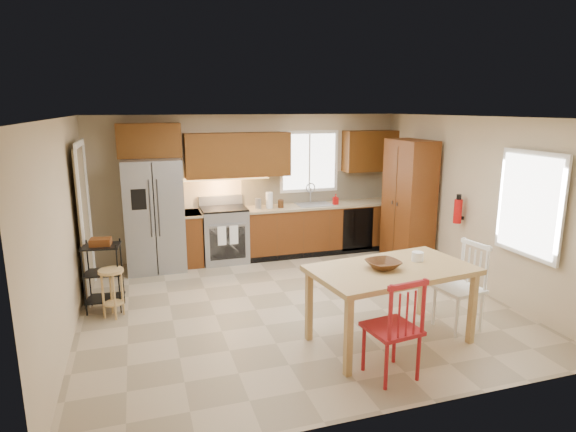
# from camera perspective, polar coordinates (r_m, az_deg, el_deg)

# --- Properties ---
(floor) EXTENTS (5.50, 5.50, 0.00)m
(floor) POSITION_cam_1_polar(r_m,az_deg,el_deg) (6.64, 0.73, -10.49)
(floor) COLOR tan
(floor) RESTS_ON ground
(ceiling) EXTENTS (5.50, 5.00, 0.02)m
(ceiling) POSITION_cam_1_polar(r_m,az_deg,el_deg) (6.10, 0.80, 11.63)
(ceiling) COLOR silver
(ceiling) RESTS_ON ground
(wall_back) EXTENTS (5.50, 0.02, 2.50)m
(wall_back) POSITION_cam_1_polar(r_m,az_deg,el_deg) (8.62, -4.47, 3.58)
(wall_back) COLOR #CCB793
(wall_back) RESTS_ON ground
(wall_front) EXTENTS (5.50, 0.02, 2.50)m
(wall_front) POSITION_cam_1_polar(r_m,az_deg,el_deg) (4.05, 12.03, -7.35)
(wall_front) COLOR #CCB793
(wall_front) RESTS_ON ground
(wall_left) EXTENTS (0.02, 5.00, 2.50)m
(wall_left) POSITION_cam_1_polar(r_m,az_deg,el_deg) (6.01, -25.01, -1.65)
(wall_left) COLOR #CCB793
(wall_left) RESTS_ON ground
(wall_right) EXTENTS (0.02, 5.00, 2.50)m
(wall_right) POSITION_cam_1_polar(r_m,az_deg,el_deg) (7.56, 20.97, 1.47)
(wall_right) COLOR #CCB793
(wall_right) RESTS_ON ground
(refrigerator) EXTENTS (0.92, 0.75, 1.82)m
(refrigerator) POSITION_cam_1_polar(r_m,az_deg,el_deg) (8.10, -15.60, 0.10)
(refrigerator) COLOR gray
(refrigerator) RESTS_ON floor
(range_stove) EXTENTS (0.76, 0.63, 0.92)m
(range_stove) POSITION_cam_1_polar(r_m,az_deg,el_deg) (8.38, -7.55, -2.29)
(range_stove) COLOR gray
(range_stove) RESTS_ON floor
(base_cabinet_narrow) EXTENTS (0.30, 0.60, 0.90)m
(base_cabinet_narrow) POSITION_cam_1_polar(r_m,az_deg,el_deg) (8.32, -11.30, -2.61)
(base_cabinet_narrow) COLOR #5B2910
(base_cabinet_narrow) RESTS_ON floor
(base_cabinet_run) EXTENTS (2.92, 0.60, 0.90)m
(base_cabinet_run) POSITION_cam_1_polar(r_m,az_deg,el_deg) (8.88, 4.20, -1.41)
(base_cabinet_run) COLOR #5B2910
(base_cabinet_run) RESTS_ON floor
(dishwasher) EXTENTS (0.60, 0.02, 0.78)m
(dishwasher) POSITION_cam_1_polar(r_m,az_deg,el_deg) (8.84, 8.27, -1.57)
(dishwasher) COLOR black
(dishwasher) RESTS_ON floor
(backsplash) EXTENTS (2.92, 0.03, 0.55)m
(backsplash) POSITION_cam_1_polar(r_m,az_deg,el_deg) (8.99, 3.60, 3.49)
(backsplash) COLOR beige
(backsplash) RESTS_ON wall_back
(upper_over_fridge) EXTENTS (1.00, 0.35, 0.55)m
(upper_over_fridge) POSITION_cam_1_polar(r_m,az_deg,el_deg) (8.13, -16.16, 8.60)
(upper_over_fridge) COLOR #5F330F
(upper_over_fridge) RESTS_ON wall_back
(upper_left_block) EXTENTS (1.80, 0.35, 0.75)m
(upper_left_block) POSITION_cam_1_polar(r_m,az_deg,el_deg) (8.32, -5.95, 7.22)
(upper_left_block) COLOR #5F330F
(upper_left_block) RESTS_ON wall_back
(upper_right_block) EXTENTS (1.00, 0.35, 0.75)m
(upper_right_block) POSITION_cam_1_polar(r_m,az_deg,el_deg) (9.16, 9.69, 7.61)
(upper_right_block) COLOR #5F330F
(upper_right_block) RESTS_ON wall_back
(window_back) EXTENTS (1.12, 0.04, 1.12)m
(window_back) POSITION_cam_1_polar(r_m,az_deg,el_deg) (8.86, 2.50, 6.47)
(window_back) COLOR white
(window_back) RESTS_ON wall_back
(sink) EXTENTS (0.62, 0.46, 0.16)m
(sink) POSITION_cam_1_polar(r_m,az_deg,el_deg) (8.72, 3.08, 1.10)
(sink) COLOR gray
(sink) RESTS_ON base_cabinet_run
(undercab_glow) EXTENTS (1.60, 0.30, 0.01)m
(undercab_glow) POSITION_cam_1_polar(r_m,az_deg,el_deg) (8.29, -7.89, 4.39)
(undercab_glow) COLOR #FFBF66
(undercab_glow) RESTS_ON wall_back
(soap_bottle) EXTENTS (0.09, 0.09, 0.19)m
(soap_bottle) POSITION_cam_1_polar(r_m,az_deg,el_deg) (8.74, 5.66, 2.00)
(soap_bottle) COLOR #B10D0C
(soap_bottle) RESTS_ON base_cabinet_run
(paper_towel) EXTENTS (0.12, 0.12, 0.28)m
(paper_towel) POSITION_cam_1_polar(r_m,az_deg,el_deg) (8.38, -2.23, 1.89)
(paper_towel) COLOR white
(paper_towel) RESTS_ON base_cabinet_run
(canister_steel) EXTENTS (0.11, 0.11, 0.18)m
(canister_steel) POSITION_cam_1_polar(r_m,az_deg,el_deg) (8.34, -3.56, 1.47)
(canister_steel) COLOR gray
(canister_steel) RESTS_ON base_cabinet_run
(canister_wood) EXTENTS (0.10, 0.10, 0.14)m
(canister_wood) POSITION_cam_1_polar(r_m,az_deg,el_deg) (8.42, -0.86, 1.46)
(canister_wood) COLOR #513215
(canister_wood) RESTS_ON base_cabinet_run
(pantry) EXTENTS (0.50, 0.95, 2.10)m
(pantry) POSITION_cam_1_polar(r_m,az_deg,el_deg) (8.38, 14.08, 1.58)
(pantry) COLOR #5B2910
(pantry) RESTS_ON floor
(fire_extinguisher) EXTENTS (0.12, 0.12, 0.36)m
(fire_extinguisher) POSITION_cam_1_polar(r_m,az_deg,el_deg) (7.63, 19.48, 0.54)
(fire_extinguisher) COLOR #B10D0C
(fire_extinguisher) RESTS_ON wall_right
(window_right) EXTENTS (0.04, 1.02, 1.32)m
(window_right) POSITION_cam_1_polar(r_m,az_deg,el_deg) (6.64, 26.74, 1.22)
(window_right) COLOR white
(window_right) RESTS_ON wall_right
(doorway) EXTENTS (0.04, 0.95, 2.10)m
(doorway) POSITION_cam_1_polar(r_m,az_deg,el_deg) (7.30, -23.02, -0.69)
(doorway) COLOR #8C7A59
(doorway) RESTS_ON wall_left
(dining_table) EXTENTS (1.90, 1.23, 0.87)m
(dining_table) POSITION_cam_1_polar(r_m,az_deg,el_deg) (5.65, 12.01, -10.31)
(dining_table) COLOR tan
(dining_table) RESTS_ON floor
(chair_red) EXTENTS (0.55, 0.55, 1.05)m
(chair_red) POSITION_cam_1_polar(r_m,az_deg,el_deg) (4.94, 12.21, -12.68)
(chair_red) COLOR maroon
(chair_red) RESTS_ON floor
(chair_white) EXTENTS (0.55, 0.55, 1.05)m
(chair_white) POSITION_cam_1_polar(r_m,az_deg,el_deg) (6.15, 19.63, -7.93)
(chair_white) COLOR white
(chair_white) RESTS_ON floor
(table_bowl) EXTENTS (0.41, 0.41, 0.09)m
(table_bowl) POSITION_cam_1_polar(r_m,az_deg,el_deg) (5.44, 11.20, -6.14)
(table_bowl) COLOR #513215
(table_bowl) RESTS_ON dining_table
(table_jar) EXTENTS (0.17, 0.17, 0.17)m
(table_jar) POSITION_cam_1_polar(r_m,az_deg,el_deg) (5.76, 15.09, -4.89)
(table_jar) COLOR white
(table_jar) RESTS_ON dining_table
(bar_stool) EXTENTS (0.31, 0.31, 0.63)m
(bar_stool) POSITION_cam_1_polar(r_m,az_deg,el_deg) (6.57, -20.06, -8.58)
(bar_stool) COLOR tan
(bar_stool) RESTS_ON floor
(utility_cart) EXTENTS (0.50, 0.41, 0.92)m
(utility_cart) POSITION_cam_1_polar(r_m,az_deg,el_deg) (6.78, -21.02, -6.68)
(utility_cart) COLOR black
(utility_cart) RESTS_ON floor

